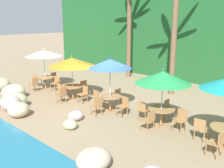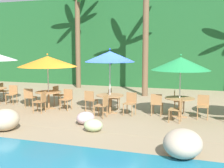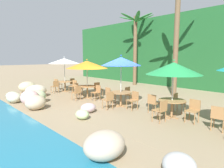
# 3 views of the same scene
# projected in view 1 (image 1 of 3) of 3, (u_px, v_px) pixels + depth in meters

# --- Properties ---
(ground_plane) EXTENTS (120.00, 120.00, 0.00)m
(ground_plane) POSITION_uv_depth(u_px,v_px,m) (106.00, 110.00, 12.80)
(ground_plane) COLOR #937F60
(terrace_deck) EXTENTS (18.00, 5.20, 0.01)m
(terrace_deck) POSITION_uv_depth(u_px,v_px,m) (106.00, 110.00, 12.80)
(terrace_deck) COLOR #937F60
(terrace_deck) RESTS_ON ground
(foliage_backdrop) EXTENTS (28.00, 2.40, 6.00)m
(foliage_backdrop) POSITION_uv_depth(u_px,v_px,m) (199.00, 37.00, 18.37)
(foliage_backdrop) COLOR #1E5628
(foliage_backdrop) RESTS_ON ground
(rock_seawall) EXTENTS (15.45, 3.19, 0.83)m
(rock_seawall) POSITION_uv_depth(u_px,v_px,m) (49.00, 116.00, 11.07)
(rock_seawall) COLOR #ACC08F
(rock_seawall) RESTS_ON ground
(umbrella_white) EXTENTS (2.23, 2.23, 2.53)m
(umbrella_white) POSITION_uv_depth(u_px,v_px,m) (44.00, 53.00, 16.13)
(umbrella_white) COLOR silver
(umbrella_white) RESTS_ON ground
(dining_table_white) EXTENTS (1.10, 1.10, 0.74)m
(dining_table_white) POSITION_uv_depth(u_px,v_px,m) (45.00, 79.00, 16.51)
(dining_table_white) COLOR #A37547
(dining_table_white) RESTS_ON ground
(chair_white_seaward) EXTENTS (0.47, 0.48, 0.87)m
(chair_white_seaward) POSITION_uv_depth(u_px,v_px,m) (56.00, 82.00, 16.12)
(chair_white_seaward) COLOR #9E7042
(chair_white_seaward) RESTS_ON ground
(chair_white_inland) EXTENTS (0.48, 0.47, 0.87)m
(chair_white_inland) POSITION_uv_depth(u_px,v_px,m) (55.00, 78.00, 17.25)
(chair_white_inland) COLOR #9E7042
(chair_white_inland) RESTS_ON ground
(chair_white_left) EXTENTS (0.46, 0.46, 0.87)m
(chair_white_left) POSITION_uv_depth(u_px,v_px,m) (36.00, 79.00, 16.99)
(chair_white_left) COLOR #9E7042
(chair_white_left) RESTS_ON ground
(chair_white_right) EXTENTS (0.45, 0.44, 0.87)m
(chair_white_right) POSITION_uv_depth(u_px,v_px,m) (34.00, 83.00, 15.86)
(chair_white_right) COLOR #9E7042
(chair_white_right) RESTS_ON ground
(umbrella_orange) EXTENTS (2.49, 2.49, 2.38)m
(umbrella_orange) POSITION_uv_depth(u_px,v_px,m) (72.00, 62.00, 14.01)
(umbrella_orange) COLOR silver
(umbrella_orange) RESTS_ON ground
(dining_table_orange) EXTENTS (1.10, 1.10, 0.74)m
(dining_table_orange) POSITION_uv_depth(u_px,v_px,m) (73.00, 88.00, 14.36)
(dining_table_orange) COLOR #A37547
(dining_table_orange) RESTS_ON ground
(chair_orange_seaward) EXTENTS (0.44, 0.45, 0.87)m
(chair_orange_seaward) POSITION_uv_depth(u_px,v_px,m) (84.00, 93.00, 13.83)
(chair_orange_seaward) COLOR #9E7042
(chair_orange_seaward) RESTS_ON ground
(chair_orange_inland) EXTENTS (0.46, 0.45, 0.87)m
(chair_orange_inland) POSITION_uv_depth(u_px,v_px,m) (85.00, 87.00, 14.99)
(chair_orange_inland) COLOR #9E7042
(chair_orange_inland) RESTS_ON ground
(chair_orange_left) EXTENTS (0.45, 0.46, 0.87)m
(chair_orange_left) POSITION_uv_depth(u_px,v_px,m) (61.00, 88.00, 14.83)
(chair_orange_left) COLOR #9E7042
(chair_orange_left) RESTS_ON ground
(chair_orange_right) EXTENTS (0.46, 0.45, 0.87)m
(chair_orange_right) POSITION_uv_depth(u_px,v_px,m) (62.00, 94.00, 13.69)
(chair_orange_right) COLOR #9E7042
(chair_orange_right) RESTS_ON ground
(umbrella_blue) EXTENTS (1.99, 1.99, 2.60)m
(umbrella_blue) POSITION_uv_depth(u_px,v_px,m) (110.00, 64.00, 12.11)
(umbrella_blue) COLOR silver
(umbrella_blue) RESTS_ON ground
(dining_table_blue) EXTENTS (1.10, 1.10, 0.74)m
(dining_table_blue) POSITION_uv_depth(u_px,v_px,m) (110.00, 99.00, 12.51)
(dining_table_blue) COLOR #A37547
(dining_table_blue) RESTS_ON ground
(chair_blue_seaward) EXTENTS (0.47, 0.48, 0.87)m
(chair_blue_seaward) POSITION_uv_depth(u_px,v_px,m) (123.00, 105.00, 11.94)
(chair_blue_seaward) COLOR #9E7042
(chair_blue_seaward) RESTS_ON ground
(chair_blue_inland) EXTENTS (0.46, 0.46, 0.87)m
(chair_blue_inland) POSITION_uv_depth(u_px,v_px,m) (120.00, 96.00, 13.23)
(chair_blue_inland) COLOR #9E7042
(chair_blue_inland) RESTS_ON ground
(chair_blue_left) EXTENTS (0.47, 0.48, 0.87)m
(chair_blue_left) POSITION_uv_depth(u_px,v_px,m) (98.00, 97.00, 13.12)
(chair_blue_left) COLOR #9E7042
(chair_blue_left) RESTS_ON ground
(chair_blue_right) EXTENTS (0.47, 0.46, 0.87)m
(chair_blue_right) POSITION_uv_depth(u_px,v_px,m) (97.00, 105.00, 11.93)
(chair_blue_right) COLOR #9E7042
(chair_blue_right) RESTS_ON ground
(umbrella_green) EXTENTS (2.20, 2.20, 2.39)m
(umbrella_green) POSITION_uv_depth(u_px,v_px,m) (163.00, 77.00, 10.46)
(umbrella_green) COLOR silver
(umbrella_green) RESTS_ON ground
(dining_table_green) EXTENTS (1.10, 1.10, 0.74)m
(dining_table_green) POSITION_uv_depth(u_px,v_px,m) (161.00, 111.00, 10.80)
(dining_table_green) COLOR #A37547
(dining_table_green) RESTS_ON ground
(chair_green_seaward) EXTENTS (0.43, 0.44, 0.87)m
(chair_green_seaward) POSITION_uv_depth(u_px,v_px,m) (181.00, 119.00, 10.31)
(chair_green_seaward) COLOR #9E7042
(chair_green_seaward) RESTS_ON ground
(chair_green_inland) EXTENTS (0.46, 0.46, 0.87)m
(chair_green_inland) POSITION_uv_depth(u_px,v_px,m) (169.00, 108.00, 11.53)
(chair_green_inland) COLOR #9E7042
(chair_green_inland) RESTS_ON ground
(chair_green_left) EXTENTS (0.42, 0.43, 0.87)m
(chair_green_left) POSITION_uv_depth(u_px,v_px,m) (143.00, 109.00, 11.34)
(chair_green_left) COLOR #9E7042
(chair_green_left) RESTS_ON ground
(chair_green_right) EXTENTS (0.46, 0.45, 0.87)m
(chair_green_right) POSITION_uv_depth(u_px,v_px,m) (149.00, 120.00, 10.22)
(chair_green_right) COLOR #9E7042
(chair_green_right) RESTS_ON ground
(chair_teal_left) EXTENTS (0.45, 0.46, 0.87)m
(chair_teal_left) POSITION_uv_depth(u_px,v_px,m) (201.00, 128.00, 9.44)
(chair_teal_left) COLOR #9E7042
(chair_teal_left) RESTS_ON ground
(chair_teal_right) EXTENTS (0.44, 0.44, 0.87)m
(chair_teal_right) POSITION_uv_depth(u_px,v_px,m) (218.00, 142.00, 8.34)
(chair_teal_right) COLOR #9E7042
(chair_teal_right) RESTS_ON ground
(palm_tree_nearest) EXTENTS (3.15, 3.16, 6.18)m
(palm_tree_nearest) POSITION_uv_depth(u_px,v_px,m) (130.00, 18.00, 19.06)
(palm_tree_nearest) COLOR brown
(palm_tree_nearest) RESTS_ON ground
(palm_tree_second) EXTENTS (3.51, 3.61, 7.07)m
(palm_tree_second) POSITION_uv_depth(u_px,v_px,m) (175.00, 12.00, 14.42)
(palm_tree_second) COLOR brown
(palm_tree_second) RESTS_ON ground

